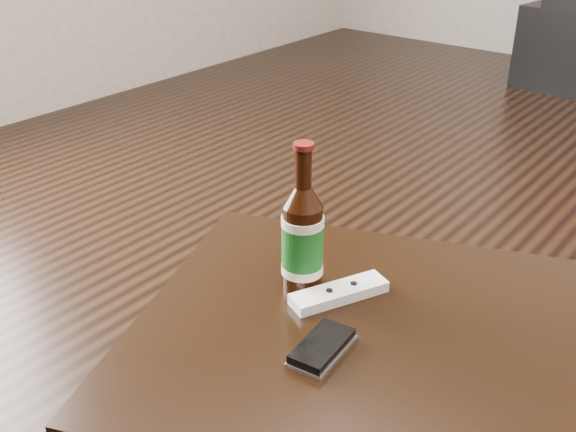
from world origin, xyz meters
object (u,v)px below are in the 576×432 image
Objects in this scene: beer_bottle at (303,238)px; phone at (322,348)px; coffee_table at (486,381)px; remote at (339,293)px.

beer_bottle is 0.20m from phone.
remote is (-0.25, -0.02, 0.06)m from coffee_table.
beer_bottle reaches higher than remote.
phone is at bearing -141.37° from coffee_table.
remote is at bearing 4.95° from beer_bottle.
phone is 0.14m from remote.
beer_bottle is 0.11m from remote.
beer_bottle is 2.16× the size of phone.
coffee_table is 4.81× the size of beer_bottle.
phone is at bearing -40.45° from remote.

